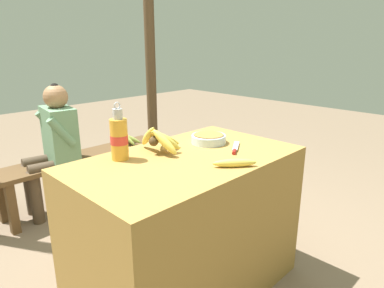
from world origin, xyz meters
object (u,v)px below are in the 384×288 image
knife (235,149)px  support_post_far (150,53)px  water_bottle (119,138)px  banana_bunch_green (126,138)px  banana_bunch_ripe (160,139)px  wooden_bench (84,163)px  loose_banana_front (235,163)px  seated_vendor (54,140)px  serving_bowl (209,138)px

knife → support_post_far: 2.17m
water_bottle → knife: water_bottle is taller
banana_bunch_green → support_post_far: 1.02m
banana_bunch_ripe → wooden_bench: size_ratio=0.21×
banana_bunch_ripe → support_post_far: size_ratio=0.13×
loose_banana_front → banana_bunch_green: loose_banana_front is taller
water_bottle → seated_vendor: size_ratio=0.27×
knife → seated_vendor: (-0.34, 1.52, -0.19)m
knife → seated_vendor: size_ratio=0.19×
water_bottle → support_post_far: support_post_far is taller
banana_bunch_ripe → seated_vendor: (-0.03, 1.26, -0.26)m
wooden_bench → seated_vendor: 0.36m
knife → seated_vendor: seated_vendor is taller
water_bottle → wooden_bench: (0.42, 1.23, -0.55)m
knife → wooden_bench: (-0.10, 1.55, -0.45)m
loose_banana_front → knife: 0.25m
serving_bowl → wooden_bench: size_ratio=0.14×
wooden_bench → seated_vendor: seated_vendor is taller
seated_vendor → loose_banana_front: bearing=103.1°
wooden_bench → banana_bunch_green: size_ratio=4.94×
serving_bowl → loose_banana_front: 0.41m
banana_bunch_ripe → banana_bunch_green: size_ratio=1.03×
water_bottle → support_post_far: (1.47, 1.58, 0.33)m
banana_bunch_ripe → banana_bunch_green: bearing=63.1°
wooden_bench → water_bottle: bearing=-108.9°
banana_bunch_ripe → serving_bowl: size_ratio=1.54×
wooden_bench → seated_vendor: (-0.24, -0.02, 0.26)m
serving_bowl → water_bottle: 0.55m
banana_bunch_ripe → loose_banana_front: 0.43m
serving_bowl → water_bottle: bearing=166.8°
banana_bunch_ripe → water_bottle: (-0.21, 0.06, 0.04)m
serving_bowl → knife: bearing=-92.8°
loose_banana_front → seated_vendor: seated_vendor is taller
knife → support_post_far: (0.95, 1.90, 0.43)m
banana_bunch_ripe → support_post_far: bearing=52.4°
banana_bunch_ripe → knife: bearing=-41.0°
serving_bowl → knife: 0.20m
loose_banana_front → banana_bunch_green: bearing=72.2°
serving_bowl → loose_banana_front: (-0.21, -0.35, -0.01)m
banana_bunch_green → loose_banana_front: bearing=-107.8°
serving_bowl → seated_vendor: (-0.35, 1.32, -0.21)m
loose_banana_front → wooden_bench: bearing=86.6°
loose_banana_front → water_bottle: bearing=123.7°
banana_bunch_ripe → loose_banana_front: bearing=-75.6°
banana_bunch_ripe → support_post_far: 2.10m
banana_bunch_ripe → seated_vendor: seated_vendor is taller
serving_bowl → water_bottle: (-0.53, 0.12, 0.08)m
seated_vendor → support_post_far: (1.29, 0.38, 0.63)m
banana_bunch_ripe → serving_bowl: banana_bunch_ripe is taller
loose_banana_front → seated_vendor: 1.69m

